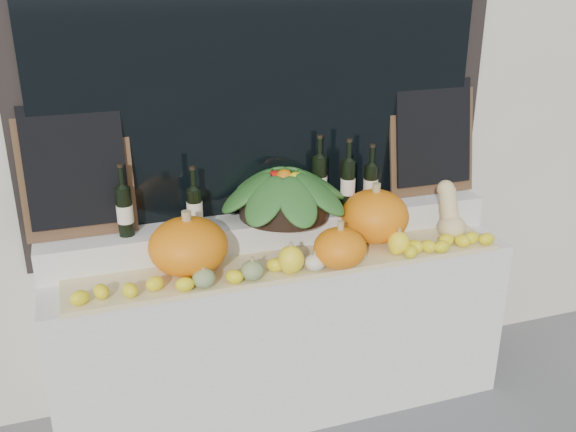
{
  "coord_description": "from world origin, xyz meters",
  "views": [
    {
      "loc": [
        -0.89,
        -1.2,
        2.25
      ],
      "look_at": [
        0.0,
        1.45,
        1.12
      ],
      "focal_mm": 40.0,
      "sensor_mm": 36.0,
      "label": 1
    }
  ],
  "objects_px": {
    "pumpkin_left": "(188,246)",
    "wine_bottle_tall": "(319,181)",
    "pumpkin_right": "(375,216)",
    "butternut_squash": "(450,215)",
    "produce_bowl": "(284,192)"
  },
  "relations": [
    {
      "from": "produce_bowl",
      "to": "wine_bottle_tall",
      "type": "relative_size",
      "value": 1.82
    },
    {
      "from": "butternut_squash",
      "to": "produce_bowl",
      "type": "height_order",
      "value": "produce_bowl"
    },
    {
      "from": "pumpkin_left",
      "to": "wine_bottle_tall",
      "type": "xyz_separation_m",
      "value": [
        0.74,
        0.27,
        0.14
      ]
    },
    {
      "from": "pumpkin_right",
      "to": "butternut_squash",
      "type": "bearing_deg",
      "value": -11.79
    },
    {
      "from": "pumpkin_left",
      "to": "butternut_squash",
      "type": "distance_m",
      "value": 1.34
    },
    {
      "from": "pumpkin_right",
      "to": "butternut_squash",
      "type": "xyz_separation_m",
      "value": [
        0.39,
        -0.08,
        -0.01
      ]
    },
    {
      "from": "pumpkin_left",
      "to": "wine_bottle_tall",
      "type": "height_order",
      "value": "wine_bottle_tall"
    },
    {
      "from": "pumpkin_left",
      "to": "butternut_squash",
      "type": "bearing_deg",
      "value": -1.26
    },
    {
      "from": "pumpkin_right",
      "to": "produce_bowl",
      "type": "xyz_separation_m",
      "value": [
        -0.43,
        0.16,
        0.12
      ]
    },
    {
      "from": "pumpkin_right",
      "to": "wine_bottle_tall",
      "type": "bearing_deg",
      "value": 134.82
    },
    {
      "from": "butternut_squash",
      "to": "produce_bowl",
      "type": "distance_m",
      "value": 0.86
    },
    {
      "from": "pumpkin_right",
      "to": "butternut_squash",
      "type": "distance_m",
      "value": 0.39
    },
    {
      "from": "butternut_squash",
      "to": "wine_bottle_tall",
      "type": "distance_m",
      "value": 0.69
    },
    {
      "from": "produce_bowl",
      "to": "butternut_squash",
      "type": "bearing_deg",
      "value": -16.74
    },
    {
      "from": "pumpkin_left",
      "to": "produce_bowl",
      "type": "distance_m",
      "value": 0.59
    }
  ]
}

